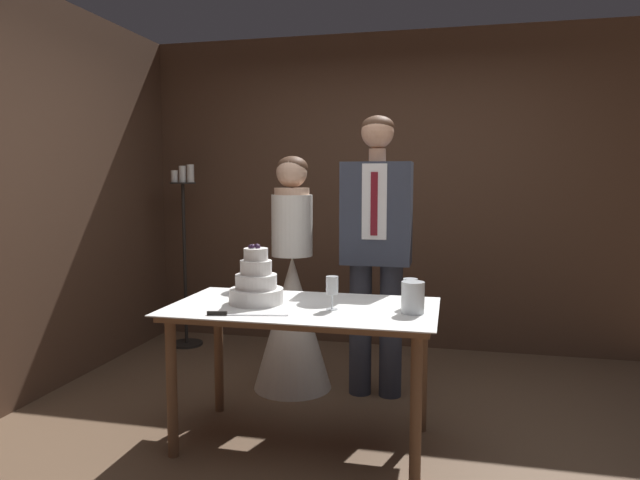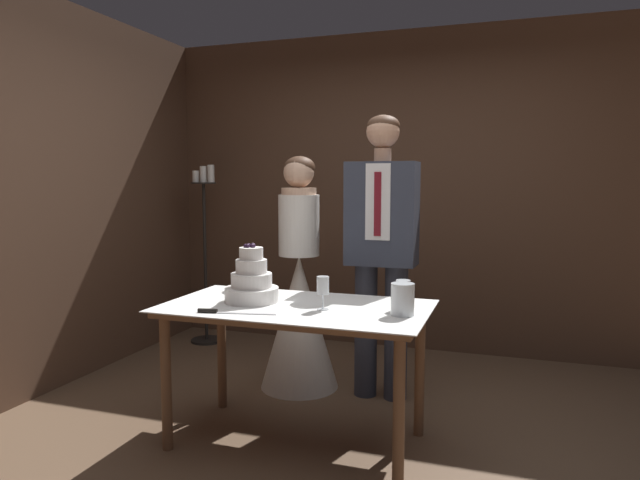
{
  "view_description": "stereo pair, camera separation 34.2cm",
  "coord_description": "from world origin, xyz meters",
  "px_view_note": "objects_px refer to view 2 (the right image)",
  "views": [
    {
      "loc": [
        0.54,
        -2.91,
        1.44
      ],
      "look_at": [
        -0.23,
        0.41,
        1.08
      ],
      "focal_mm": 32.0,
      "sensor_mm": 36.0,
      "label": 1
    },
    {
      "loc": [
        0.86,
        -2.81,
        1.44
      ],
      "look_at": [
        -0.23,
        0.41,
        1.08
      ],
      "focal_mm": 32.0,
      "sensor_mm": 36.0,
      "label": 2
    }
  ],
  "objects_px": {
    "wine_glass_middle": "(403,289)",
    "groom": "(382,240)",
    "cake_knife": "(222,312)",
    "bride": "(299,304)",
    "cake_table": "(296,322)",
    "candle_stand": "(205,253)",
    "tiered_cake": "(252,283)",
    "hurricane_candle": "(403,300)",
    "wine_glass_near": "(323,286)"
  },
  "relations": [
    {
      "from": "tiered_cake",
      "to": "wine_glass_middle",
      "type": "height_order",
      "value": "tiered_cake"
    },
    {
      "from": "bride",
      "to": "wine_glass_near",
      "type": "bearing_deg",
      "value": -61.74
    },
    {
      "from": "hurricane_candle",
      "to": "candle_stand",
      "type": "height_order",
      "value": "candle_stand"
    },
    {
      "from": "wine_glass_middle",
      "to": "wine_glass_near",
      "type": "bearing_deg",
      "value": -160.65
    },
    {
      "from": "wine_glass_middle",
      "to": "candle_stand",
      "type": "bearing_deg",
      "value": 143.72
    },
    {
      "from": "wine_glass_near",
      "to": "candle_stand",
      "type": "relative_size",
      "value": 0.11
    },
    {
      "from": "wine_glass_middle",
      "to": "groom",
      "type": "xyz_separation_m",
      "value": [
        -0.28,
        0.71,
        0.18
      ]
    },
    {
      "from": "cake_knife",
      "to": "wine_glass_near",
      "type": "relative_size",
      "value": 2.3
    },
    {
      "from": "cake_knife",
      "to": "bride",
      "type": "xyz_separation_m",
      "value": [
        0.01,
        1.09,
        -0.18
      ]
    },
    {
      "from": "tiered_cake",
      "to": "bride",
      "type": "relative_size",
      "value": 0.2
    },
    {
      "from": "hurricane_candle",
      "to": "cake_knife",
      "type": "bearing_deg",
      "value": -163.83
    },
    {
      "from": "wine_glass_near",
      "to": "bride",
      "type": "relative_size",
      "value": 0.11
    },
    {
      "from": "cake_table",
      "to": "candle_stand",
      "type": "xyz_separation_m",
      "value": [
        -1.48,
        1.59,
        0.12
      ]
    },
    {
      "from": "wine_glass_near",
      "to": "hurricane_candle",
      "type": "relative_size",
      "value": 1.09
    },
    {
      "from": "bride",
      "to": "wine_glass_middle",
      "type": "bearing_deg",
      "value": -39.89
    },
    {
      "from": "hurricane_candle",
      "to": "cake_table",
      "type": "bearing_deg",
      "value": 176.42
    },
    {
      "from": "cake_knife",
      "to": "hurricane_candle",
      "type": "height_order",
      "value": "hurricane_candle"
    },
    {
      "from": "cake_knife",
      "to": "bride",
      "type": "height_order",
      "value": "bride"
    },
    {
      "from": "cake_table",
      "to": "wine_glass_near",
      "type": "relative_size",
      "value": 8.14
    },
    {
      "from": "cake_table",
      "to": "tiered_cake",
      "type": "distance_m",
      "value": 0.33
    },
    {
      "from": "cake_knife",
      "to": "groom",
      "type": "relative_size",
      "value": 0.22
    },
    {
      "from": "cake_table",
      "to": "bride",
      "type": "xyz_separation_m",
      "value": [
        -0.29,
        0.8,
        -0.09
      ]
    },
    {
      "from": "wine_glass_near",
      "to": "groom",
      "type": "bearing_deg",
      "value": 81.99
    },
    {
      "from": "groom",
      "to": "candle_stand",
      "type": "height_order",
      "value": "groom"
    },
    {
      "from": "cake_table",
      "to": "cake_knife",
      "type": "height_order",
      "value": "cake_knife"
    },
    {
      "from": "cake_knife",
      "to": "candle_stand",
      "type": "bearing_deg",
      "value": 110.72
    },
    {
      "from": "tiered_cake",
      "to": "hurricane_candle",
      "type": "distance_m",
      "value": 0.86
    },
    {
      "from": "candle_stand",
      "to": "cake_knife",
      "type": "bearing_deg",
      "value": -57.78
    },
    {
      "from": "bride",
      "to": "cake_table",
      "type": "bearing_deg",
      "value": -70.22
    },
    {
      "from": "cake_table",
      "to": "hurricane_candle",
      "type": "height_order",
      "value": "hurricane_candle"
    },
    {
      "from": "cake_table",
      "to": "groom",
      "type": "height_order",
      "value": "groom"
    },
    {
      "from": "tiered_cake",
      "to": "hurricane_candle",
      "type": "xyz_separation_m",
      "value": [
        0.86,
        -0.05,
        -0.03
      ]
    },
    {
      "from": "cake_table",
      "to": "bride",
      "type": "height_order",
      "value": "bride"
    },
    {
      "from": "tiered_cake",
      "to": "candle_stand",
      "type": "distance_m",
      "value": 1.99
    },
    {
      "from": "tiered_cake",
      "to": "bride",
      "type": "distance_m",
      "value": 0.84
    },
    {
      "from": "tiered_cake",
      "to": "groom",
      "type": "bearing_deg",
      "value": 54.74
    },
    {
      "from": "bride",
      "to": "tiered_cake",
      "type": "bearing_deg",
      "value": -88.64
    },
    {
      "from": "cake_knife",
      "to": "wine_glass_near",
      "type": "xyz_separation_m",
      "value": [
        0.46,
        0.24,
        0.12
      ]
    },
    {
      "from": "cake_knife",
      "to": "groom",
      "type": "distance_m",
      "value": 1.27
    },
    {
      "from": "wine_glass_middle",
      "to": "candle_stand",
      "type": "xyz_separation_m",
      "value": [
        -2.04,
        1.5,
        -0.08
      ]
    },
    {
      "from": "tiered_cake",
      "to": "groom",
      "type": "distance_m",
      "value": 0.98
    },
    {
      "from": "wine_glass_middle",
      "to": "cake_knife",
      "type": "bearing_deg",
      "value": -156.02
    },
    {
      "from": "hurricane_candle",
      "to": "bride",
      "type": "distance_m",
      "value": 1.24
    },
    {
      "from": "tiered_cake",
      "to": "bride",
      "type": "height_order",
      "value": "bride"
    },
    {
      "from": "cake_knife",
      "to": "hurricane_candle",
      "type": "relative_size",
      "value": 2.5
    },
    {
      "from": "wine_glass_near",
      "to": "tiered_cake",
      "type": "bearing_deg",
      "value": 172.12
    },
    {
      "from": "hurricane_candle",
      "to": "wine_glass_near",
      "type": "bearing_deg",
      "value": -178.34
    },
    {
      "from": "cake_knife",
      "to": "groom",
      "type": "xyz_separation_m",
      "value": [
        0.58,
        1.09,
        0.28
      ]
    },
    {
      "from": "tiered_cake",
      "to": "wine_glass_middle",
      "type": "distance_m",
      "value": 0.84
    },
    {
      "from": "wine_glass_near",
      "to": "groom",
      "type": "height_order",
      "value": "groom"
    }
  ]
}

